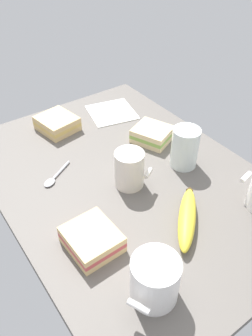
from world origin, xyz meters
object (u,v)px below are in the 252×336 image
at_px(banana, 187,218).
at_px(paper_napkin, 112,112).
at_px(coffee_mug_black, 155,279).
at_px(sandwich_extra, 92,239).
at_px(glass_of_milk, 184,150).
at_px(spoon, 54,178).
at_px(sandwich_main, 152,134).
at_px(coffee_mug_spare, 129,169).
at_px(sandwich_side, 57,123).

height_order(banana, paper_napkin, banana).
height_order(coffee_mug_black, banana, coffee_mug_black).
relative_size(coffee_mug_black, sandwich_extra, 1.01).
distance_m(sandwich_extra, paper_napkin, 0.56).
relative_size(glass_of_milk, spoon, 1.08).
relative_size(sandwich_main, sandwich_extra, 1.15).
bearing_deg(coffee_mug_spare, banana, 8.09).
relative_size(coffee_mug_black, sandwich_side, 0.90).
bearing_deg(banana, sandwich_extra, -109.32).
bearing_deg(banana, coffee_mug_black, -61.96).
distance_m(coffee_mug_spare, sandwich_main, 0.21).
distance_m(sandwich_main, glass_of_milk, 0.14).
bearing_deg(paper_napkin, coffee_mug_black, -26.95).
xyz_separation_m(sandwich_main, glass_of_milk, (0.14, -0.00, 0.03)).
distance_m(sandwich_main, paper_napkin, 0.21).
xyz_separation_m(glass_of_milk, banana, (0.17, -0.14, -0.03)).
bearing_deg(spoon, sandwich_extra, -6.80).
distance_m(coffee_mug_spare, paper_napkin, 0.37).
relative_size(coffee_mug_black, sandwich_main, 0.88).
bearing_deg(spoon, banana, 29.32).
height_order(sandwich_extra, spoon, sandwich_extra).
distance_m(sandwich_side, paper_napkin, 0.20).
relative_size(sandwich_main, paper_napkin, 0.90).
xyz_separation_m(spoon, paper_napkin, (-0.20, 0.32, -0.00)).
bearing_deg(coffee_mug_spare, coffee_mug_black, -27.55).
height_order(coffee_mug_black, sandwich_side, coffee_mug_black).
distance_m(sandwich_main, sandwich_extra, 0.43).
bearing_deg(glass_of_milk, banana, -40.61).
xyz_separation_m(sandwich_extra, paper_napkin, (-0.44, 0.35, -0.02)).
relative_size(coffee_mug_spare, sandwich_main, 0.75).
bearing_deg(glass_of_milk, paper_napkin, -178.74).
relative_size(coffee_mug_black, banana, 0.70).
relative_size(coffee_mug_black, paper_napkin, 0.79).
distance_m(coffee_mug_black, paper_napkin, 0.68).
distance_m(sandwich_extra, banana, 0.22).
height_order(banana, spoon, banana).
height_order(sandwich_side, banana, sandwich_side).
bearing_deg(paper_napkin, coffee_mug_spare, -26.43).
relative_size(sandwich_side, sandwich_extra, 1.13).
height_order(sandwich_side, glass_of_milk, glass_of_milk).
relative_size(sandwich_extra, banana, 0.69).
height_order(glass_of_milk, paper_napkin, glass_of_milk).
relative_size(coffee_mug_spare, spoon, 0.95).
relative_size(glass_of_milk, banana, 0.68).
relative_size(sandwich_main, banana, 0.80).
bearing_deg(coffee_mug_black, spoon, -179.05).
xyz_separation_m(coffee_mug_black, coffee_mug_spare, (-0.28, 0.15, 0.00)).
xyz_separation_m(glass_of_milk, spoon, (-0.15, -0.32, -0.05)).
height_order(coffee_mug_spare, sandwich_main, coffee_mug_spare).
bearing_deg(coffee_mug_spare, spoon, -130.78).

